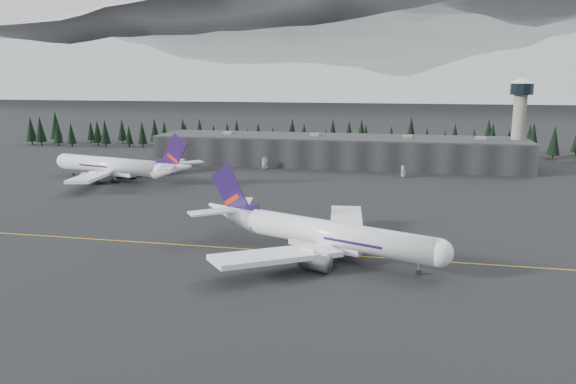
% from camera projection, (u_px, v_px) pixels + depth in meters
% --- Properties ---
extents(ground, '(1400.00, 1400.00, 0.00)m').
position_uv_depth(ground, '(270.00, 248.00, 128.43)').
color(ground, black).
rests_on(ground, ground).
extents(taxiline, '(400.00, 0.40, 0.02)m').
position_uv_depth(taxiline, '(268.00, 250.00, 126.51)').
color(taxiline, gold).
rests_on(taxiline, ground).
extents(terminal, '(160.00, 30.00, 12.60)m').
position_uv_depth(terminal, '(337.00, 151.00, 246.91)').
color(terminal, black).
rests_on(terminal, ground).
extents(control_tower, '(10.00, 10.00, 37.70)m').
position_uv_depth(control_tower, '(520.00, 113.00, 231.20)').
color(control_tower, gray).
rests_on(control_tower, ground).
extents(treeline, '(360.00, 20.00, 15.00)m').
position_uv_depth(treeline, '(346.00, 139.00, 282.12)').
color(treeline, black).
rests_on(treeline, ground).
extents(mountain_ridge, '(4400.00, 900.00, 420.00)m').
position_uv_depth(mountain_ridge, '(392.00, 96.00, 1086.56)').
color(mountain_ridge, white).
rests_on(mountain_ridge, ground).
extents(jet_main, '(59.21, 52.79, 18.08)m').
position_uv_depth(jet_main, '(316.00, 232.00, 122.67)').
color(jet_main, white).
rests_on(jet_main, ground).
extents(jet_parked, '(63.33, 57.72, 18.98)m').
position_uv_depth(jet_parked, '(120.00, 167.00, 209.36)').
color(jet_parked, white).
rests_on(jet_parked, ground).
extents(gse_vehicle_a, '(3.19, 5.35, 1.39)m').
position_uv_depth(gse_vehicle_a, '(265.00, 167.00, 236.48)').
color(gse_vehicle_a, white).
rests_on(gse_vehicle_a, ground).
extents(gse_vehicle_b, '(5.04, 3.58, 1.59)m').
position_uv_depth(gse_vehicle_b, '(403.00, 175.00, 217.21)').
color(gse_vehicle_b, silver).
rests_on(gse_vehicle_b, ground).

